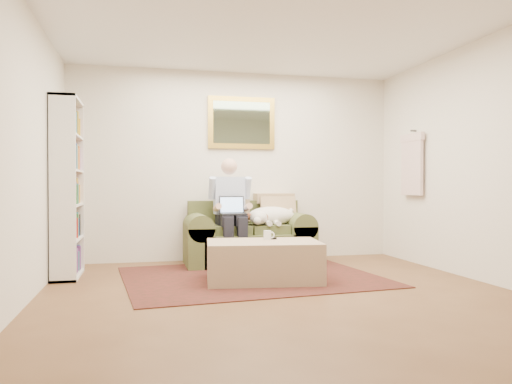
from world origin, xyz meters
name	(u,v)px	position (x,y,z in m)	size (l,w,h in m)	color
room_shell	(277,157)	(0.00, 0.35, 1.30)	(4.51, 5.00, 2.61)	brown
rug	(251,277)	(-0.09, 1.10, 0.01)	(2.75, 2.20, 0.01)	#301D13
sofa	(248,242)	(0.08, 2.05, 0.28)	(1.64, 0.83, 0.99)	brown
seated_man	(232,212)	(-0.17, 1.90, 0.69)	(0.54, 0.77, 1.38)	#8C9FD8
laptop	(232,210)	(-0.17, 1.84, 0.72)	(0.32, 0.25, 0.23)	black
sleeping_dog	(271,216)	(0.37, 1.97, 0.63)	(0.68, 0.42, 0.25)	white
ottoman	(263,261)	(-0.02, 0.82, 0.22)	(1.19, 0.76, 0.43)	tan
coffee_mug	(267,235)	(0.06, 0.96, 0.48)	(0.08, 0.08, 0.10)	white
tv_remote	(272,238)	(0.14, 1.03, 0.44)	(0.05, 0.15, 0.02)	black
bookshelf	(67,188)	(-2.10, 1.60, 1.00)	(0.28, 0.80, 2.00)	white
wall_mirror	(242,123)	(0.08, 2.47, 1.90)	(0.94, 0.04, 0.72)	gold
hanging_shirt	(412,161)	(2.19, 1.60, 1.35)	(0.06, 0.52, 0.90)	beige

